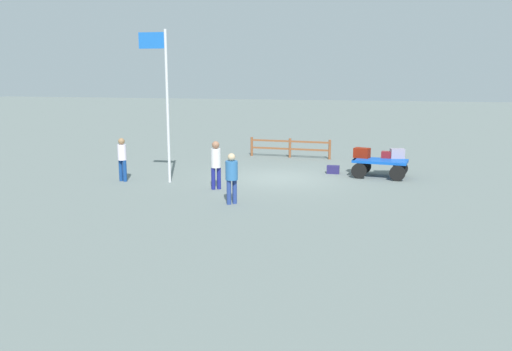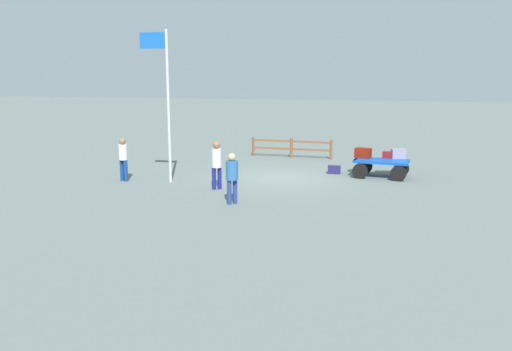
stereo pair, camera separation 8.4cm
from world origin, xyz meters
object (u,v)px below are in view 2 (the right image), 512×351
Objects in this scene: suitcase_olive at (363,153)px; worker_trailing at (232,174)px; worker_supervisor at (123,156)px; suitcase_tan at (334,170)px; flagpole at (165,92)px; worker_lead at (217,161)px; suitcase_grey at (390,155)px; luggage_cart at (381,165)px; suitcase_maroon at (398,154)px.

suitcase_olive is 6.84m from worker_trailing.
suitcase_olive is 9.18m from worker_supervisor.
suitcase_tan is 7.29m from flagpole.
worker_supervisor is (7.42, 3.41, 0.77)m from suitcase_tan.
suitcase_grey is at bearing -144.65° from worker_lead.
worker_trailing reaches higher than suitcase_grey.
suitcase_olive is at bearing 9.29° from suitcase_grey.
luggage_cart is at bearing -159.39° from flagpole.
worker_supervisor is at bearing -26.00° from worker_trailing.
flagpole reaches higher than luggage_cart.
worker_lead is (5.75, 4.08, 0.17)m from suitcase_grey.
worker_lead is at bearing 33.88° from suitcase_maroon.
flagpole is at bearing 20.61° from luggage_cart.
flagpole is at bearing 24.80° from suitcase_olive.
luggage_cart is at bearing -146.58° from worker_lead.
luggage_cart is 1.36× the size of worker_trailing.
suitcase_maroon reaches higher than luggage_cart.
worker_trailing reaches higher than luggage_cart.
suitcase_maroon is 0.33m from suitcase_grey.
worker_supervisor reaches higher than luggage_cart.
suitcase_maroon is 0.11× the size of flagpole.
worker_lead is at bearing 39.58° from suitcase_olive.
suitcase_olive is 1.03m from suitcase_grey.
suitcase_grey is (-0.32, -0.50, 0.32)m from luggage_cart.
worker_trailing is (4.31, 5.48, 0.44)m from luggage_cart.
suitcase_olive is 0.12× the size of flagpole.
suitcase_maroon is 1.15× the size of suitcase_tan.
luggage_cart is 1.28× the size of worker_lead.
flagpole reaches higher than suitcase_maroon.
suitcase_olive is (0.70, -0.33, 0.39)m from luggage_cart.
suitcase_tan is 8.20m from worker_supervisor.
suitcase_maroon is 7.32m from worker_lead.
suitcase_grey is at bearing -159.42° from worker_supervisor.
suitcase_maroon is at bearing -179.75° from suitcase_grey.
worker_supervisor reaches higher than suitcase_olive.
worker_trailing is (4.95, 5.98, 0.06)m from suitcase_maroon.
suitcase_grey is (-1.02, -0.17, -0.06)m from suitcase_olive.
suitcase_maroon is 0.35× the size of worker_lead.
suitcase_maroon is at bearing -157.86° from flagpole.
worker_trailing is 0.98× the size of worker_supervisor.
luggage_cart is 3.62× the size of suitcase_maroon.
suitcase_tan is at bearing 0.24° from suitcase_olive.
suitcase_olive is 0.43× the size of worker_trailing.
worker_lead reaches higher than luggage_cart.
suitcase_grey is 0.10× the size of flagpole.
suitcase_maroon is at bearing -146.12° from worker_lead.
suitcase_maroon is 10.50m from worker_supervisor.
suitcase_maroon is 2.56m from suitcase_tan.
suitcase_grey is 8.93m from flagpole.
suitcase_tan is at bearing -10.18° from luggage_cart.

